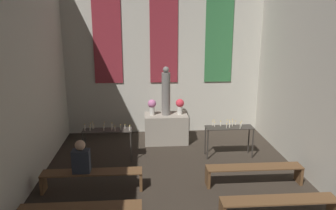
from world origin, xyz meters
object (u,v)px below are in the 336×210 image
object	(u,v)px
altar	(166,128)
flower_vase_left	(152,106)
candle_rack_left	(107,134)
pew_back_left	(92,176)
candle_rack_right	(229,131)
pew_back_right	(254,171)
statue	(166,92)
pew_third_right	(279,205)
person_seated	(81,158)
flower_vase_right	(180,105)

from	to	relation	value
altar	flower_vase_left	world-z (taller)	flower_vase_left
candle_rack_left	altar	bearing A→B (deg)	36.64
pew_back_left	candle_rack_right	bearing A→B (deg)	25.22
flower_vase_left	pew_back_left	bearing A→B (deg)	-116.07
altar	pew_back_right	size ratio (longest dim) A/B	0.59
candle_rack_right	statue	bearing A→B (deg)	143.29
pew_third_right	pew_back_left	distance (m)	3.77
flower_vase_left	person_seated	size ratio (longest dim) A/B	0.65
altar	statue	size ratio (longest dim) A/B	0.89
flower_vase_left	pew_back_right	distance (m)	3.60
altar	flower_vase_right	size ratio (longest dim) A/B	2.73
candle_rack_left	pew_back_right	bearing A→B (deg)	-25.17
altar	statue	distance (m)	1.09
pew_back_right	flower_vase_right	bearing A→B (deg)	116.07
statue	candle_rack_right	world-z (taller)	statue
pew_third_right	person_seated	xyz separation A→B (m)	(-3.72, 1.36, 0.42)
pew_third_right	pew_back_left	world-z (taller)	same
pew_back_right	pew_third_right	bearing A→B (deg)	-90.00
candle_rack_right	person_seated	world-z (taller)	person_seated
candle_rack_right	candle_rack_left	bearing A→B (deg)	-179.98
altar	statue	world-z (taller)	statue
person_seated	candle_rack_left	bearing A→B (deg)	76.66
pew_back_left	altar	bearing A→B (deg)	57.49
candle_rack_right	pew_back_left	world-z (taller)	candle_rack_right
candle_rack_left	pew_back_right	world-z (taller)	candle_rack_left
candle_rack_right	pew_back_right	distance (m)	1.63
candle_rack_right	person_seated	bearing A→B (deg)	-156.08
pew_third_right	statue	bearing A→B (deg)	113.11
pew_back_right	flower_vase_left	bearing A→B (deg)	128.15
candle_rack_left	candle_rack_right	xyz separation A→B (m)	(3.18, 0.00, -0.00)
flower_vase_right	pew_third_right	size ratio (longest dim) A/B	0.22
flower_vase_right	altar	bearing A→B (deg)	180.00
flower_vase_left	person_seated	world-z (taller)	flower_vase_left
pew_third_right	person_seated	bearing A→B (deg)	159.91
pew_back_left	pew_back_right	distance (m)	3.51
flower_vase_right	pew_third_right	bearing A→B (deg)	-71.86
flower_vase_left	pew_back_right	bearing A→B (deg)	-51.85
flower_vase_right	pew_back_right	bearing A→B (deg)	-63.93
person_seated	altar	bearing A→B (deg)	54.53
flower_vase_left	person_seated	xyz separation A→B (m)	(-1.56, -2.76, -0.39)
statue	person_seated	distance (m)	3.47
flower_vase_right	pew_back_left	distance (m)	3.60
statue	flower_vase_left	distance (m)	0.56
pew_back_right	person_seated	size ratio (longest dim) A/B	2.98
candle_rack_left	candle_rack_right	size ratio (longest dim) A/B	1.00
flower_vase_left	pew_back_right	size ratio (longest dim) A/B	0.22
altar	candle_rack_right	distance (m)	2.00
flower_vase_right	pew_third_right	distance (m)	4.41
candle_rack_right	pew_third_right	world-z (taller)	candle_rack_right
person_seated	flower_vase_right	bearing A→B (deg)	49.29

